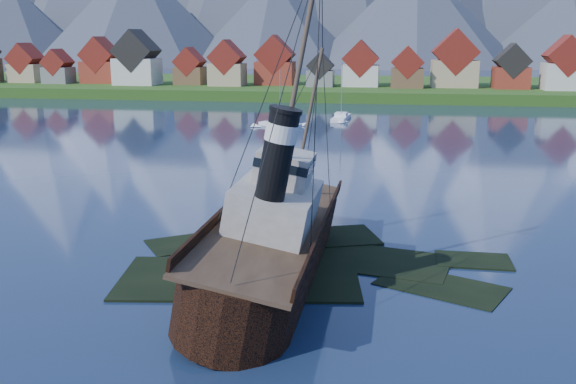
# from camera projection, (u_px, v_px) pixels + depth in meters

# --- Properties ---
(ground) EXTENTS (1400.00, 1400.00, 0.00)m
(ground) POSITION_uv_depth(u_px,v_px,m) (283.00, 272.00, 50.03)
(ground) COLOR #172642
(ground) RESTS_ON ground
(shoal) EXTENTS (31.71, 21.24, 1.14)m
(shoal) POSITION_uv_depth(u_px,v_px,m) (309.00, 268.00, 51.90)
(shoal) COLOR black
(shoal) RESTS_ON ground
(shore_bank) EXTENTS (600.00, 80.00, 3.20)m
(shore_bank) POSITION_uv_depth(u_px,v_px,m) (368.00, 92.00, 213.08)
(shore_bank) COLOR #214513
(shore_bank) RESTS_ON ground
(seawall) EXTENTS (600.00, 2.50, 2.00)m
(seawall) POSITION_uv_depth(u_px,v_px,m) (363.00, 103.00, 176.64)
(seawall) COLOR #3F3D38
(seawall) RESTS_ON ground
(town) EXTENTS (250.96, 16.69, 17.30)m
(town) POSITION_uv_depth(u_px,v_px,m) (260.00, 66.00, 199.02)
(town) COLOR maroon
(town) RESTS_ON ground
(tugboat_wreck) EXTENTS (7.32, 31.55, 25.00)m
(tugboat_wreck) POSITION_uv_depth(u_px,v_px,m) (269.00, 233.00, 49.56)
(tugboat_wreck) COLOR black
(tugboat_wreck) RESTS_ON ground
(sailboat_c) EXTENTS (9.39, 5.90, 11.92)m
(sailboat_c) POSITION_uv_depth(u_px,v_px,m) (280.00, 125.00, 131.14)
(sailboat_c) COLOR white
(sailboat_c) RESTS_ON ground
(sailboat_e) EXTENTS (3.73, 11.61, 13.25)m
(sailboat_e) POSITION_uv_depth(u_px,v_px,m) (341.00, 118.00, 141.55)
(sailboat_e) COLOR white
(sailboat_e) RESTS_ON ground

